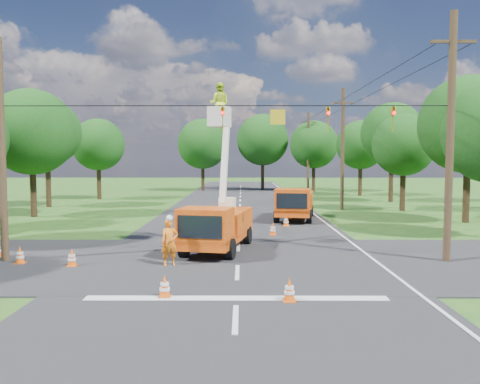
{
  "coord_description": "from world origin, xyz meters",
  "views": [
    {
      "loc": [
        0.16,
        -16.81,
        4.16
      ],
      "look_at": [
        0.08,
        5.55,
        2.6
      ],
      "focal_mm": 35.0,
      "sensor_mm": 36.0,
      "label": 1
    }
  ],
  "objects_px": {
    "distant_car": "(290,195)",
    "tree_right_c": "(404,145)",
    "traffic_cone_5": "(20,255)",
    "tree_right_e": "(361,145)",
    "pole_left": "(2,151)",
    "traffic_cone_7": "(289,214)",
    "tree_left_f": "(98,145)",
    "ground_worker": "(170,242)",
    "tree_far_c": "(314,145)",
    "second_truck": "(294,203)",
    "tree_right_b": "(469,125)",
    "pole_right_near": "(450,136)",
    "tree_right_d": "(392,134)",
    "pole_right_mid": "(343,148)",
    "tree_left_d": "(32,132)",
    "traffic_cone_3": "(286,221)",
    "tree_far_a": "(203,144)",
    "traffic_cone_4": "(72,258)",
    "traffic_cone_0": "(165,287)",
    "traffic_cone_1": "(289,290)",
    "bucket_truck": "(217,215)",
    "traffic_cone_2": "(273,229)",
    "tree_far_b": "(263,140)",
    "pole_right_far": "(308,152)",
    "tree_left_e": "(47,133)"
  },
  "relations": [
    {
      "from": "tree_right_e",
      "to": "tree_right_b",
      "type": "bearing_deg",
      "value": -87.01
    },
    {
      "from": "traffic_cone_5",
      "to": "ground_worker",
      "type": "bearing_deg",
      "value": -2.97
    },
    {
      "from": "traffic_cone_5",
      "to": "pole_left",
      "type": "bearing_deg",
      "value": 149.57
    },
    {
      "from": "pole_left",
      "to": "tree_far_c",
      "type": "distance_m",
      "value": 46.12
    },
    {
      "from": "tree_left_f",
      "to": "tree_far_c",
      "type": "distance_m",
      "value": 27.1
    },
    {
      "from": "bucket_truck",
      "to": "tree_far_a",
      "type": "relative_size",
      "value": 0.8
    },
    {
      "from": "tree_far_b",
      "to": "tree_far_c",
      "type": "height_order",
      "value": "tree_far_b"
    },
    {
      "from": "pole_right_mid",
      "to": "tree_far_c",
      "type": "xyz_separation_m",
      "value": [
        1.0,
        22.0,
        0.96
      ]
    },
    {
      "from": "pole_right_mid",
      "to": "tree_right_e",
      "type": "relative_size",
      "value": 1.16
    },
    {
      "from": "traffic_cone_3",
      "to": "tree_right_e",
      "type": "xyz_separation_m",
      "value": [
        10.89,
        25.07,
        5.45
      ]
    },
    {
      "from": "distant_car",
      "to": "tree_right_c",
      "type": "xyz_separation_m",
      "value": [
        8.32,
        -8.02,
        4.67
      ]
    },
    {
      "from": "tree_right_c",
      "to": "pole_right_near",
      "type": "bearing_deg",
      "value": -103.89
    },
    {
      "from": "tree_left_d",
      "to": "traffic_cone_3",
      "type": "bearing_deg",
      "value": -15.81
    },
    {
      "from": "tree_left_d",
      "to": "tree_right_b",
      "type": "xyz_separation_m",
      "value": [
        30.0,
        -3.0,
        0.31
      ]
    },
    {
      "from": "traffic_cone_0",
      "to": "traffic_cone_7",
      "type": "height_order",
      "value": "same"
    },
    {
      "from": "ground_worker",
      "to": "tree_right_e",
      "type": "height_order",
      "value": "tree_right_e"
    },
    {
      "from": "tree_far_a",
      "to": "traffic_cone_2",
      "type": "bearing_deg",
      "value": -79.33
    },
    {
      "from": "traffic_cone_7",
      "to": "tree_left_d",
      "type": "height_order",
      "value": "tree_left_d"
    },
    {
      "from": "tree_far_c",
      "to": "second_truck",
      "type": "bearing_deg",
      "value": -101.2
    },
    {
      "from": "traffic_cone_3",
      "to": "tree_right_c",
      "type": "relative_size",
      "value": 0.09
    },
    {
      "from": "bucket_truck",
      "to": "traffic_cone_4",
      "type": "distance_m",
      "value": 6.46
    },
    {
      "from": "tree_left_f",
      "to": "bucket_truck",
      "type": "bearing_deg",
      "value": -63.51
    },
    {
      "from": "distant_car",
      "to": "tree_far_a",
      "type": "xyz_separation_m",
      "value": [
        -9.88,
        15.98,
        5.54
      ]
    },
    {
      "from": "traffic_cone_3",
      "to": "pole_right_near",
      "type": "bearing_deg",
      "value": -60.61
    },
    {
      "from": "second_truck",
      "to": "traffic_cone_0",
      "type": "distance_m",
      "value": 19.11
    },
    {
      "from": "traffic_cone_7",
      "to": "tree_far_b",
      "type": "xyz_separation_m",
      "value": [
        -0.46,
        31.63,
        6.45
      ]
    },
    {
      "from": "traffic_cone_4",
      "to": "tree_left_f",
      "type": "distance_m",
      "value": 32.5
    },
    {
      "from": "bucket_truck",
      "to": "tree_left_e",
      "type": "height_order",
      "value": "tree_left_e"
    },
    {
      "from": "tree_left_d",
      "to": "tree_right_c",
      "type": "height_order",
      "value": "tree_left_d"
    },
    {
      "from": "traffic_cone_5",
      "to": "tree_right_e",
      "type": "relative_size",
      "value": 0.08
    },
    {
      "from": "traffic_cone_7",
      "to": "tree_left_f",
      "type": "distance_m",
      "value": 25.27
    },
    {
      "from": "second_truck",
      "to": "pole_right_mid",
      "type": "distance_m",
      "value": 9.26
    },
    {
      "from": "second_truck",
      "to": "tree_far_b",
      "type": "xyz_separation_m",
      "value": [
        -0.77,
        31.92,
        5.63
      ]
    },
    {
      "from": "second_truck",
      "to": "pole_right_near",
      "type": "xyz_separation_m",
      "value": [
        4.73,
        -13.08,
        3.93
      ]
    },
    {
      "from": "second_truck",
      "to": "tree_right_b",
      "type": "distance_m",
      "value": 12.44
    },
    {
      "from": "pole_right_far",
      "to": "tree_far_c",
      "type": "bearing_deg",
      "value": 63.43
    },
    {
      "from": "traffic_cone_7",
      "to": "tree_right_d",
      "type": "xyz_separation_m",
      "value": [
        11.34,
        13.63,
        6.32
      ]
    },
    {
      "from": "traffic_cone_5",
      "to": "traffic_cone_3",
      "type": "bearing_deg",
      "value": 41.99
    },
    {
      "from": "pole_right_mid",
      "to": "tree_right_d",
      "type": "relative_size",
      "value": 1.03
    },
    {
      "from": "pole_left",
      "to": "tree_far_b",
      "type": "xyz_separation_m",
      "value": [
        12.5,
        45.0,
        2.31
      ]
    },
    {
      "from": "pole_right_near",
      "to": "tree_right_d",
      "type": "bearing_deg",
      "value": 76.87
    },
    {
      "from": "tree_left_d",
      "to": "tree_right_e",
      "type": "relative_size",
      "value": 1.07
    },
    {
      "from": "tree_right_b",
      "to": "tree_right_e",
      "type": "relative_size",
      "value": 1.12
    },
    {
      "from": "traffic_cone_1",
      "to": "tree_right_b",
      "type": "relative_size",
      "value": 0.07
    },
    {
      "from": "distant_car",
      "to": "pole_right_near",
      "type": "height_order",
      "value": "pole_right_near"
    },
    {
      "from": "traffic_cone_3",
      "to": "tree_far_a",
      "type": "distance_m",
      "value": 34.5
    },
    {
      "from": "ground_worker",
      "to": "pole_right_mid",
      "type": "relative_size",
      "value": 0.19
    },
    {
      "from": "traffic_cone_2",
      "to": "tree_left_f",
      "type": "height_order",
      "value": "tree_left_f"
    },
    {
      "from": "tree_right_e",
      "to": "tree_far_b",
      "type": "distance_m",
      "value": 14.75
    },
    {
      "from": "traffic_cone_0",
      "to": "traffic_cone_1",
      "type": "height_order",
      "value": "same"
    }
  ]
}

